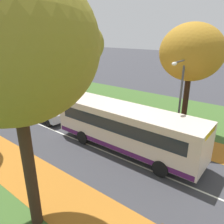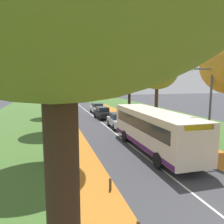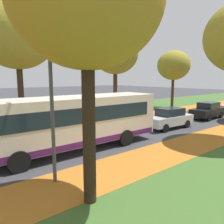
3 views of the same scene
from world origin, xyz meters
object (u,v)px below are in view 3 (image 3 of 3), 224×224
Objects in this scene: tree_right_near at (87,0)px; car_black_following at (208,110)px; tree_left_near at (17,36)px; car_silver_lead at (169,118)px; bus at (72,120)px; tree_left_mid at (115,54)px; tree_left_far at (174,65)px; streetlamp_right at (47,85)px.

tree_right_near reaches higher than car_black_following.
tree_left_near is 13.31m from car_silver_lead.
bus is (-4.92, 2.05, -4.48)m from tree_right_near.
car_silver_lead is (6.86, -0.07, -5.58)m from tree_left_mid.
tree_left_near is 19.21m from tree_left_far.
bus is (6.87, -8.70, -4.69)m from tree_left_mid.
tree_left_far is at bearing 90.83° from tree_left_mid.
tree_right_near is 1.92× the size of car_silver_lead.
tree_left_mid is at bearing 128.28° from bus.
bus is 2.43× the size of car_silver_lead.
tree_left_mid is 15.96m from tree_right_near.
tree_right_near reaches higher than car_silver_lead.
tree_left_near reaches higher than tree_right_near.
tree_left_near reaches higher than car_silver_lead.
tree_left_mid is at bearing 179.40° from car_silver_lead.
tree_left_mid reaches higher than tree_left_far.
streetlamp_right is 1.40× the size of car_silver_lead.
tree_left_mid is at bearing 87.34° from tree_left_near.
tree_right_near is at bearing -73.29° from car_black_following.
tree_right_near is 0.79× the size of bus.
car_black_following is at bearing 106.71° from tree_right_near.
tree_left_far is 20.26m from bus.
tree_left_mid is 12.04m from bus.
tree_left_mid is at bearing -136.09° from car_black_following.
streetlamp_right is (-2.35, -0.32, -2.45)m from tree_right_near.
streetlamp_right reaches higher than car_silver_lead.
tree_left_far is (-0.14, 9.91, -0.83)m from tree_left_mid.
car_silver_lead is at bearing 103.21° from streetlamp_right.
tree_left_near is 2.27× the size of car_silver_lead.
bus is (-2.58, 2.37, -2.03)m from streetlamp_right.
tree_right_near is at bearing -42.36° from tree_left_mid.
tree_left_near is 0.93× the size of bus.
car_black_following is (7.07, 15.62, -6.33)m from tree_left_near.
tree_left_near is at bearing 169.45° from streetlamp_right.
tree_right_near is at bearing -59.99° from tree_left_far.
tree_left_mid is 0.82× the size of bus.
bus is (7.01, -18.62, -3.86)m from tree_left_far.
tree_left_far is at bearing 89.15° from tree_left_near.
car_silver_lead is at bearing -54.94° from tree_left_far.
tree_right_near is 1.93× the size of car_black_following.
car_black_following is at bearing 90.85° from bus.
bus is (7.30, 0.53, -5.44)m from tree_left_near.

